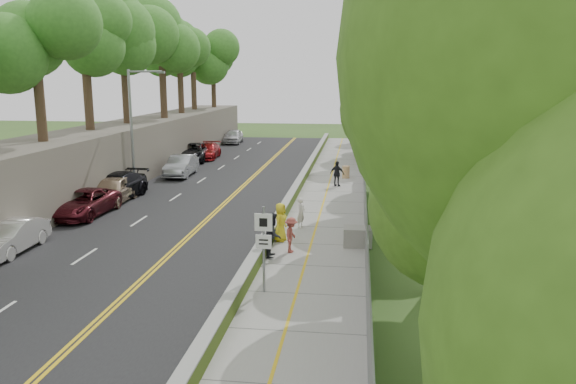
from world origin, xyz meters
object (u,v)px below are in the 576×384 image
at_px(construction_barrel, 346,172).
at_px(concrete_block, 358,237).
at_px(car_2, 84,203).
at_px(painter_0, 281,222).
at_px(car_1, 11,237).
at_px(person_far, 337,174).
at_px(signpost, 264,240).
at_px(streetlight, 134,121).

relative_size(construction_barrel, concrete_block, 0.72).
height_order(car_2, painter_0, painter_0).
bearing_deg(car_1, person_far, 49.36).
relative_size(construction_barrel, car_1, 0.22).
bearing_deg(car_1, signpost, -17.19).
relative_size(streetlight, car_1, 1.90).
distance_m(car_1, car_2, 6.54).
xyz_separation_m(construction_barrel, concrete_block, (0.97, -17.25, -0.03)).
xyz_separation_m(construction_barrel, painter_0, (-2.58, -16.94, 0.44)).
xyz_separation_m(construction_barrel, person_far, (-0.53, -3.37, 0.43)).
height_order(streetlight, construction_barrel, streetlight).
bearing_deg(construction_barrel, painter_0, -98.65).
height_order(streetlight, car_1, streetlight).
bearing_deg(person_far, car_1, 71.88).
height_order(construction_barrel, car_1, car_1).
relative_size(signpost, concrete_block, 2.44).
xyz_separation_m(streetlight, construction_barrel, (13.79, 6.25, -4.13)).
xyz_separation_m(streetlight, signpost, (11.51, -17.02, -2.68)).
bearing_deg(streetlight, signpost, -55.92).
xyz_separation_m(car_2, painter_0, (11.35, -3.40, 0.19)).
xyz_separation_m(concrete_block, car_2, (-14.90, 3.71, 0.28)).
relative_size(car_1, person_far, 2.38).
bearing_deg(concrete_block, person_far, 96.17).
xyz_separation_m(car_1, painter_0, (11.35, 3.15, 0.21)).
bearing_deg(streetlight, car_1, -90.57).
distance_m(concrete_block, person_far, 13.97).
bearing_deg(person_far, car_2, 57.80).
distance_m(concrete_block, car_2, 15.36).
height_order(streetlight, signpost, streetlight).
relative_size(car_2, person_far, 2.92).
distance_m(streetlight, car_2, 8.26).
xyz_separation_m(concrete_block, person_far, (-1.50, 13.88, 0.46)).
bearing_deg(construction_barrel, concrete_block, -86.77).
xyz_separation_m(car_1, person_far, (13.40, 16.72, 0.20)).
bearing_deg(car_1, construction_barrel, 53.34).
bearing_deg(car_2, streetlight, 90.05).
bearing_deg(construction_barrel, car_1, -124.74).
relative_size(concrete_block, car_1, 0.30).
height_order(streetlight, concrete_block, streetlight).
xyz_separation_m(construction_barrel, car_2, (-13.93, -13.54, 0.25)).
distance_m(streetlight, person_far, 14.07).
bearing_deg(car_2, car_1, -88.87).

